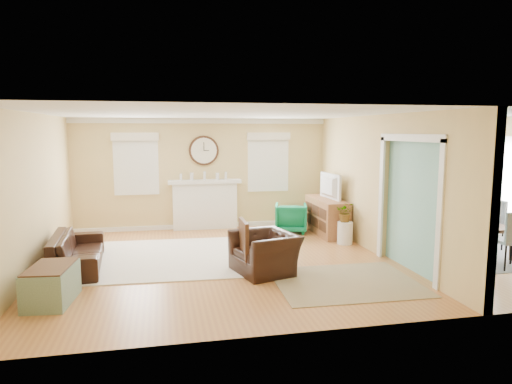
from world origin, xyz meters
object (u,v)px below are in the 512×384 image
(green_chair, at_px, (291,218))
(credenza, at_px, (326,216))
(dining_table, at_px, (466,236))
(sofa, at_px, (77,251))
(eames_chair, at_px, (265,253))

(green_chair, relative_size, credenza, 0.46)
(credenza, bearing_deg, green_chair, 155.89)
(green_chair, distance_m, dining_table, 3.66)
(sofa, relative_size, green_chair, 2.76)
(sofa, bearing_deg, dining_table, -97.33)
(sofa, bearing_deg, credenza, -76.53)
(credenza, relative_size, dining_table, 0.93)
(sofa, xyz_separation_m, credenza, (5.05, 1.61, 0.11))
(sofa, height_order, green_chair, green_chair)
(eames_chair, height_order, credenza, credenza)
(green_chair, height_order, dining_table, green_chair)
(sofa, relative_size, dining_table, 1.18)
(credenza, bearing_deg, dining_table, -43.83)
(credenza, bearing_deg, eames_chair, -128.54)
(eames_chair, distance_m, credenza, 3.20)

